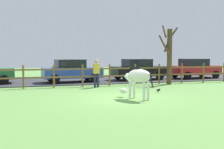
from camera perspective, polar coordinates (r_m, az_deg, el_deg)
name	(u,v)px	position (r m, az deg, el deg)	size (l,w,h in m)	color
ground_plane	(121,98)	(12.27, 1.79, -4.95)	(60.00, 60.00, 0.00)	#5B8C42
parking_asphalt	(81,80)	(21.21, -6.42, -1.07)	(28.00, 7.40, 0.05)	#2D2D33
paddock_fence	(83,74)	(16.81, -6.10, 0.07)	(20.67, 0.11, 1.34)	brown
bare_tree	(169,54)	(18.35, 11.72, 4.09)	(1.17, 1.16, 3.86)	#513A23
zebra	(138,78)	(11.98, 5.31, -0.72)	(1.09, 1.79, 1.41)	white
crow_on_grass	(158,90)	(14.32, 9.57, -3.19)	(0.21, 0.10, 0.20)	black
parked_car_red	(195,68)	(23.21, 16.75, 1.25)	(4.11, 2.10, 1.56)	red
parked_car_blue	(72,70)	(19.24, -8.33, 0.83)	(4.14, 2.17, 1.56)	#2D4CAD
parked_car_black	(138,69)	(20.91, 5.44, 1.11)	(4.10, 2.08, 1.56)	black
visitor_near_fence	(96,72)	(16.30, -3.23, 0.50)	(0.36, 0.22, 1.64)	#232847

